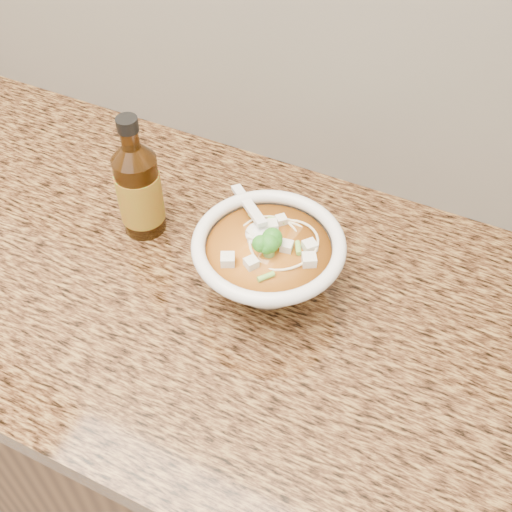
% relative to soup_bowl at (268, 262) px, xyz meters
% --- Properties ---
extents(cabinet, '(4.00, 0.65, 0.86)m').
position_rel_soup_bowl_xyz_m(cabinet, '(-0.35, -0.03, -0.52)').
color(cabinet, black).
rests_on(cabinet, ground).
extents(counter_slab, '(4.00, 0.68, 0.04)m').
position_rel_soup_bowl_xyz_m(counter_slab, '(-0.35, -0.03, -0.07)').
color(counter_slab, olive).
rests_on(counter_slab, cabinet).
extents(soup_bowl, '(0.22, 0.22, 0.12)m').
position_rel_soup_bowl_xyz_m(soup_bowl, '(0.00, 0.00, 0.00)').
color(soup_bowl, white).
rests_on(soup_bowl, counter_slab).
extents(hot_sauce_bottle, '(0.08, 0.08, 0.22)m').
position_rel_soup_bowl_xyz_m(hot_sauce_bottle, '(-0.24, 0.03, 0.03)').
color(hot_sauce_bottle, '#3F2208').
rests_on(hot_sauce_bottle, counter_slab).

